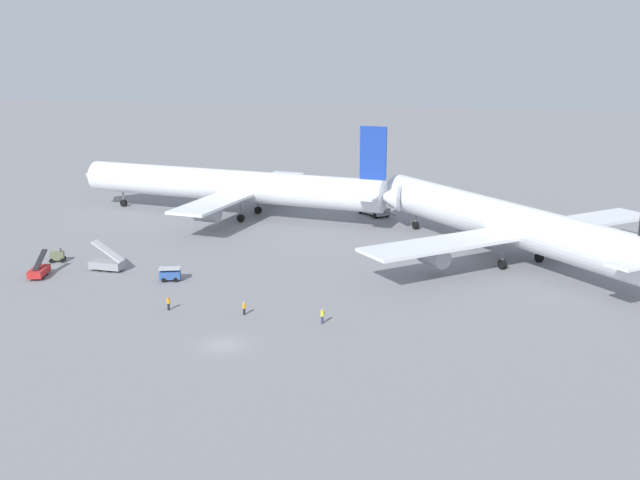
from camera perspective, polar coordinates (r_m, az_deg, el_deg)
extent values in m
plane|color=gray|center=(78.77, -7.21, -7.78)|extent=(600.00, 600.00, 0.00)
cylinder|color=white|center=(134.70, -6.77, 4.07)|extent=(56.14, 12.98, 5.44)
cone|color=white|center=(150.44, -16.67, 4.66)|extent=(3.45, 5.34, 5.00)
cone|color=white|center=(123.98, 5.17, 3.20)|extent=(4.16, 4.80, 4.35)
cube|color=white|center=(133.58, -5.70, 3.66)|extent=(11.82, 40.87, 0.44)
cube|color=white|center=(124.57, 4.07, 3.54)|extent=(4.93, 13.31, 0.28)
cube|color=#193899|center=(123.59, 3.99, 6.48)|extent=(4.41, 0.95, 8.55)
cylinder|color=#999EA3|center=(144.32, -4.01, 3.78)|extent=(4.51, 3.15, 2.60)
cylinder|color=#999EA3|center=(124.67, -8.42, 1.94)|extent=(4.51, 3.15, 2.60)
cylinder|color=slate|center=(130.74, -5.94, 2.14)|extent=(0.28, 0.28, 2.40)
cylinder|color=black|center=(131.00, -5.93, 1.63)|extent=(1.36, 0.72, 1.30)
cylinder|color=slate|center=(136.69, -4.65, 2.72)|extent=(0.28, 0.28, 2.40)
cylinder|color=black|center=(136.94, -4.64, 2.23)|extent=(1.36, 0.72, 1.30)
cylinder|color=slate|center=(147.06, -14.47, 3.14)|extent=(0.28, 0.28, 2.40)
cylinder|color=black|center=(147.29, -14.44, 2.69)|extent=(1.36, 0.72, 1.30)
cylinder|color=white|center=(109.73, 13.63, 1.31)|extent=(39.39, 41.71, 5.80)
cone|color=white|center=(130.22, 5.55, 3.71)|extent=(5.81, 5.69, 5.34)
cube|color=white|center=(108.12, 14.53, 0.59)|extent=(39.91, 37.77, 0.44)
cylinder|color=#999EA3|center=(118.84, 18.89, 0.61)|extent=(4.76, 4.85, 2.60)
cylinder|color=#999EA3|center=(100.58, 8.46, -1.20)|extent=(4.76, 4.85, 2.60)
cylinder|color=slate|center=(105.84, 13.48, -1.23)|extent=(0.28, 0.28, 2.16)
cylinder|color=black|center=(106.13, 13.44, -1.79)|extent=(1.29, 1.33, 1.30)
cylinder|color=slate|center=(110.47, 16.07, -0.74)|extent=(0.28, 0.28, 2.16)
cylinder|color=black|center=(110.75, 16.03, -1.28)|extent=(1.29, 1.33, 1.30)
cylinder|color=slate|center=(125.94, 7.16, 1.57)|extent=(0.28, 0.28, 2.16)
cylinder|color=black|center=(126.19, 7.14, 1.09)|extent=(1.29, 1.33, 1.30)
cube|color=gray|center=(135.70, 4.05, 2.30)|extent=(6.33, 6.34, 1.21)
cube|color=#333D47|center=(136.57, 3.72, 2.84)|extent=(3.13, 3.14, 0.90)
cylinder|color=#4C4C51|center=(131.96, 5.23, 1.98)|extent=(2.40, 2.41, 0.20)
sphere|color=orange|center=(136.44, 3.73, 3.09)|extent=(0.24, 0.24, 0.24)
cylinder|color=black|center=(136.84, 3.03, 2.16)|extent=(0.85, 0.85, 0.90)
cylinder|color=black|center=(138.38, 3.97, 2.28)|extent=(0.85, 0.85, 0.90)
cylinder|color=black|center=(133.27, 4.12, 1.80)|extent=(0.85, 0.85, 0.90)
cylinder|color=black|center=(134.85, 5.07, 1.94)|extent=(0.85, 0.85, 0.90)
cube|color=gray|center=(106.52, -15.61, -1.79)|extent=(4.58, 2.19, 1.00)
cube|color=silver|center=(105.86, -15.54, -0.81)|extent=(4.23, 1.58, 2.71)
cylinder|color=black|center=(106.47, -16.13, -2.11)|extent=(0.61, 0.23, 0.60)
cylinder|color=black|center=(107.61, -15.75, -1.91)|extent=(0.61, 0.23, 0.60)
cylinder|color=black|center=(105.70, -15.44, -2.18)|extent=(0.61, 0.23, 0.60)
cylinder|color=black|center=(106.85, -15.06, -1.98)|extent=(0.61, 0.23, 0.60)
cube|color=red|center=(106.32, -20.23, -2.22)|extent=(2.72, 4.32, 0.90)
cube|color=black|center=(106.68, -20.16, -1.40)|extent=(1.71, 4.28, 1.83)
cylinder|color=black|center=(107.35, -20.44, -2.33)|extent=(0.34, 0.63, 0.60)
cylinder|color=black|center=(106.89, -19.73, -2.34)|extent=(0.34, 0.63, 0.60)
cylinder|color=black|center=(106.00, -20.70, -2.56)|extent=(0.34, 0.63, 0.60)
cylinder|color=black|center=(105.53, -19.99, -2.57)|extent=(0.34, 0.63, 0.60)
cube|color=#2D5199|center=(100.11, -11.12, -2.56)|extent=(2.94, 2.23, 1.00)
cube|color=#B2B2B7|center=(99.87, -11.14, -2.09)|extent=(3.08, 2.34, 0.12)
cylinder|color=black|center=(99.68, -11.58, -2.95)|extent=(0.63, 0.37, 0.60)
cylinder|color=black|center=(101.01, -11.49, -2.72)|extent=(0.63, 0.37, 0.60)
cylinder|color=black|center=(99.50, -10.72, -2.94)|extent=(0.63, 0.37, 0.60)
cylinder|color=black|center=(100.83, -10.64, -2.70)|extent=(0.63, 0.37, 0.60)
cube|color=#666B4C|center=(112.85, -19.01, -1.11)|extent=(2.13, 1.81, 1.10)
cylinder|color=black|center=(112.56, -18.77, -0.71)|extent=(0.16, 0.16, 0.50)
cylinder|color=black|center=(112.46, -19.42, -1.49)|extent=(0.63, 0.42, 0.60)
cylinder|color=black|center=(113.79, -19.31, -1.30)|extent=(0.63, 0.42, 0.60)
cylinder|color=black|center=(112.20, -18.66, -1.46)|extent=(0.63, 0.42, 0.60)
cylinder|color=black|center=(113.54, -18.56, -1.27)|extent=(0.63, 0.42, 0.60)
cylinder|color=black|center=(89.50, -11.23, -4.90)|extent=(0.28, 0.28, 0.81)
cylinder|color=orange|center=(89.27, -11.25, -4.48)|extent=(0.36, 0.36, 0.58)
sphere|color=#9E704C|center=(89.15, -11.26, -4.23)|extent=(0.22, 0.22, 0.22)
cylinder|color=#2D3351|center=(83.69, 0.17, -5.98)|extent=(0.28, 0.28, 0.85)
cylinder|color=#D1E02D|center=(83.44, 0.17, -5.51)|extent=(0.36, 0.36, 0.60)
sphere|color=tan|center=(83.30, 0.17, -5.24)|extent=(0.23, 0.23, 0.23)
cylinder|color=#F24C19|center=(83.54, 0.35, -5.40)|extent=(0.05, 0.05, 0.40)
cylinder|color=black|center=(86.72, -5.68, -5.33)|extent=(0.28, 0.28, 0.78)
cylinder|color=orange|center=(86.49, -5.69, -4.92)|extent=(0.36, 0.36, 0.55)
sphere|color=beige|center=(86.37, -5.70, -4.68)|extent=(0.21, 0.21, 0.21)
cylinder|color=#F24C19|center=(86.73, -5.64, -4.78)|extent=(0.05, 0.05, 0.40)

